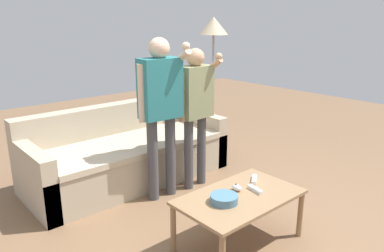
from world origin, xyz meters
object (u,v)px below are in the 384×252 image
at_px(couch, 127,154).
at_px(game_remote_wand_far, 255,189).
at_px(floor_lamp, 213,35).
at_px(player_center, 161,100).
at_px(game_remote_wand_near, 254,179).
at_px(snack_bowl, 224,199).
at_px(game_remote_nunchuk, 237,188).
at_px(player_right, 195,102).
at_px(coffee_table, 240,201).

distance_m(couch, game_remote_wand_far, 1.72).
height_order(floor_lamp, player_center, floor_lamp).
relative_size(couch, game_remote_wand_near, 14.54).
bearing_deg(couch, floor_lamp, 1.41).
bearing_deg(couch, snack_bowl, -95.99).
distance_m(snack_bowl, game_remote_nunchuk, 0.23).
relative_size(player_center, game_remote_wand_far, 10.11).
relative_size(snack_bowl, game_remote_wand_near, 1.39).
bearing_deg(player_right, game_remote_wand_far, -106.15).
distance_m(couch, player_center, 0.94).
bearing_deg(game_remote_wand_near, game_remote_wand_far, -137.99).
xyz_separation_m(game_remote_nunchuk, game_remote_wand_near, (0.24, 0.02, -0.01)).
xyz_separation_m(game_remote_wand_near, game_remote_wand_far, (-0.14, -0.13, 0.00)).
distance_m(couch, snack_bowl, 1.69).
distance_m(game_remote_nunchuk, player_right, 1.14).
bearing_deg(player_right, snack_bowl, -121.37).
bearing_deg(game_remote_wand_near, player_center, 104.77).
xyz_separation_m(coffee_table, game_remote_nunchuk, (0.05, 0.08, 0.07)).
height_order(snack_bowl, player_right, player_right).
bearing_deg(coffee_table, player_center, 88.01).
bearing_deg(floor_lamp, snack_bowl, -131.84).
bearing_deg(couch, coffee_table, -90.10).
distance_m(coffee_table, game_remote_wand_near, 0.31).
relative_size(snack_bowl, player_right, 0.14).
bearing_deg(game_remote_wand_near, couch, 100.32).
distance_m(floor_lamp, player_center, 1.57).
xyz_separation_m(coffee_table, game_remote_wand_near, (0.29, 0.10, 0.06)).
xyz_separation_m(game_remote_nunchuk, game_remote_wand_far, (0.10, -0.10, -0.01)).
height_order(couch, game_remote_wand_far, couch).
relative_size(couch, floor_lamp, 1.24).
bearing_deg(game_remote_nunchuk, player_right, 66.93).
bearing_deg(coffee_table, player_right, 66.22).
relative_size(couch, game_remote_nunchuk, 24.86).
height_order(couch, player_right, player_right).
bearing_deg(game_remote_wand_far, player_center, 95.85).
xyz_separation_m(player_right, player_center, (-0.42, 0.03, 0.07)).
height_order(game_remote_nunchuk, player_center, player_center).
bearing_deg(player_center, couch, 93.15).
relative_size(game_remote_nunchuk, game_remote_wand_near, 0.58).
bearing_deg(player_right, game_remote_nunchuk, -113.07).
bearing_deg(floor_lamp, game_remote_wand_near, -123.49).
bearing_deg(game_remote_wand_far, game_remote_nunchuk, 134.09).
bearing_deg(snack_bowl, floor_lamp, 48.16).
bearing_deg(couch, game_remote_nunchuk, -88.40).
relative_size(couch, snack_bowl, 10.46).
xyz_separation_m(couch, floor_lamp, (1.35, 0.03, 1.26)).
relative_size(coffee_table, game_remote_wand_far, 6.27).
distance_m(couch, coffee_table, 1.68).
height_order(coffee_table, floor_lamp, floor_lamp).
bearing_deg(player_right, coffee_table, -113.78).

